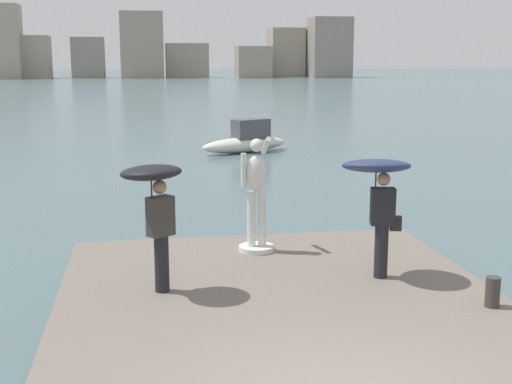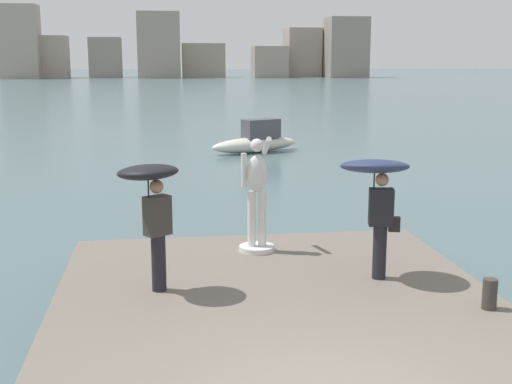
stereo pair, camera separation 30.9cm
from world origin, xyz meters
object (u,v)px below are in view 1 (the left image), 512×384
Objects in this scene: onlooker_right at (378,183)px; boat_near at (246,140)px; onlooker_left at (155,195)px; mooring_bollard at (493,292)px; statue_white_figure at (257,199)px.

onlooker_right is 18.12m from boat_near.
mooring_bollard is (4.73, -1.42, -1.29)m from onlooker_left.
onlooker_right is at bearing -47.73° from statue_white_figure.
statue_white_figure is at bearing 129.93° from mooring_bollard.
mooring_bollard is at bearing -50.07° from statue_white_figure.
onlooker_right is (3.53, 0.17, 0.05)m from onlooker_left.
boat_near is at bearing 77.22° from onlooker_left.
boat_near is at bearing 88.07° from onlooker_right.
statue_white_figure is at bearing 132.27° from onlooker_right.
statue_white_figure is 1.06× the size of onlooker_left.
onlooker_right is (1.66, -1.83, 0.59)m from statue_white_figure.
mooring_bollard is 0.11× the size of boat_near.
onlooker_left reaches higher than boat_near.
statue_white_figure is 4.80× the size of mooring_bollard.
mooring_bollard is at bearing -52.96° from onlooker_right.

